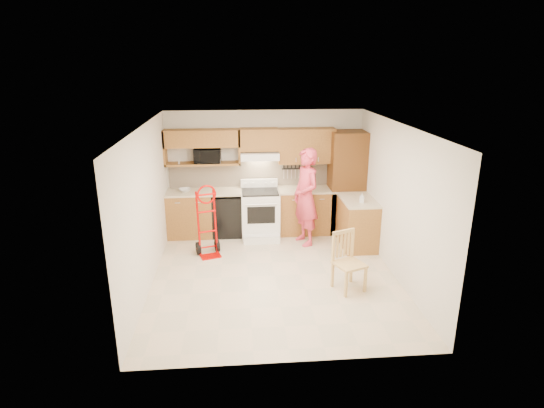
{
  "coord_description": "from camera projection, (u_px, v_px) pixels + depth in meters",
  "views": [
    {
      "loc": [
        -0.6,
        -6.67,
        3.44
      ],
      "look_at": [
        0.0,
        0.5,
        1.1
      ],
      "focal_mm": 29.27,
      "sensor_mm": 36.0,
      "label": 1
    }
  ],
  "objects": [
    {
      "name": "cab_return_right",
      "position": [
        357.0,
        223.0,
        8.51
      ],
      "size": [
        0.6,
        1.0,
        0.9
      ],
      "primitive_type": "cube",
      "color": "#A36D2B",
      "rests_on": "ground"
    },
    {
      "name": "countertop_right",
      "position": [
        306.0,
        190.0,
        9.06
      ],
      "size": [
        1.14,
        0.63,
        0.04
      ],
      "primitive_type": "cube",
      "color": "#BCB293",
      "rests_on": "lower_cab_right"
    },
    {
      "name": "wall_left",
      "position": [
        146.0,
        208.0,
        6.88
      ],
      "size": [
        0.02,
        4.5,
        2.5
      ],
      "primitive_type": "cube",
      "color": "beige",
      "rests_on": "ground"
    },
    {
      "name": "dishwasher",
      "position": [
        227.0,
        215.0,
        9.08
      ],
      "size": [
        0.6,
        0.6,
        0.85
      ],
      "primitive_type": "cube",
      "color": "black",
      "rests_on": "ground"
    },
    {
      "name": "hand_truck",
      "position": [
        208.0,
        224.0,
        8.03
      ],
      "size": [
        0.58,
        0.56,
        1.21
      ],
      "primitive_type": null,
      "rotation": [
        0.0,
        0.0,
        0.29
      ],
      "color": "#BF0500",
      "rests_on": "ground"
    },
    {
      "name": "wall_front",
      "position": [
        293.0,
        268.0,
        4.9
      ],
      "size": [
        4.0,
        0.02,
        2.5
      ],
      "primitive_type": "cube",
      "color": "beige",
      "rests_on": "ground"
    },
    {
      "name": "pantry_tall",
      "position": [
        346.0,
        182.0,
        9.08
      ],
      "size": [
        0.7,
        0.6,
        2.1
      ],
      "primitive_type": "cube",
      "color": "#4D2A12",
      "rests_on": "ground"
    },
    {
      "name": "bowl",
      "position": [
        185.0,
        190.0,
        8.85
      ],
      "size": [
        0.3,
        0.3,
        0.06
      ],
      "primitive_type": "imported",
      "rotation": [
        0.0,
        0.0,
        0.3
      ],
      "color": "white",
      "rests_on": "countertop_left"
    },
    {
      "name": "lower_cab_right",
      "position": [
        306.0,
        211.0,
        9.2
      ],
      "size": [
        1.14,
        0.6,
        0.9
      ],
      "primitive_type": "cube",
      "color": "#A36D2B",
      "rests_on": "ground"
    },
    {
      "name": "upper_cab_center",
      "position": [
        259.0,
        139.0,
        8.79
      ],
      "size": [
        0.76,
        0.33,
        0.44
      ],
      "primitive_type": "cube",
      "color": "#A36D2B",
      "rests_on": "wall_back"
    },
    {
      "name": "floor",
      "position": [
        275.0,
        276.0,
        7.43
      ],
      "size": [
        4.0,
        4.5,
        0.02
      ],
      "primitive_type": "cube",
      "color": "beige",
      "rests_on": "ground"
    },
    {
      "name": "wall_right",
      "position": [
        398.0,
        201.0,
        7.2
      ],
      "size": [
        0.02,
        4.5,
        2.5
      ],
      "primitive_type": "cube",
      "color": "beige",
      "rests_on": "ground"
    },
    {
      "name": "upper_shelf_mw",
      "position": [
        203.0,
        164.0,
        8.85
      ],
      "size": [
        1.5,
        0.33,
        0.04
      ],
      "primitive_type": "cube",
      "color": "#A36D2B",
      "rests_on": "wall_back"
    },
    {
      "name": "range",
      "position": [
        260.0,
        210.0,
        8.92
      ],
      "size": [
        0.76,
        1.0,
        1.12
      ],
      "primitive_type": null,
      "color": "white",
      "rests_on": "ground"
    },
    {
      "name": "backsplash",
      "position": [
        265.0,
        174.0,
        9.17
      ],
      "size": [
        3.92,
        0.03,
        0.55
      ],
      "primitive_type": "cube",
      "color": "beige",
      "rests_on": "wall_back"
    },
    {
      "name": "upper_cab_left",
      "position": [
        202.0,
        138.0,
        8.69
      ],
      "size": [
        1.5,
        0.33,
        0.34
      ],
      "primitive_type": "cube",
      "color": "#A36D2B",
      "rests_on": "wall_back"
    },
    {
      "name": "knife_strip",
      "position": [
        292.0,
        172.0,
        9.18
      ],
      "size": [
        0.4,
        0.05,
        0.29
      ],
      "primitive_type": null,
      "color": "black",
      "rests_on": "backsplash"
    },
    {
      "name": "wall_back",
      "position": [
        265.0,
        171.0,
        9.18
      ],
      "size": [
        4.0,
        0.02,
        2.5
      ],
      "primitive_type": "cube",
      "color": "beige",
      "rests_on": "ground"
    },
    {
      "name": "microwave",
      "position": [
        207.0,
        155.0,
        8.81
      ],
      "size": [
        0.54,
        0.37,
        0.29
      ],
      "primitive_type": "imported",
      "rotation": [
        0.0,
        0.0,
        -0.03
      ],
      "color": "black",
      "rests_on": "upper_shelf_mw"
    },
    {
      "name": "ceiling",
      "position": [
        275.0,
        125.0,
        6.65
      ],
      "size": [
        4.0,
        4.5,
        0.02
      ],
      "primitive_type": "cube",
      "color": "white",
      "rests_on": "ground"
    },
    {
      "name": "range_hood",
      "position": [
        260.0,
        155.0,
        8.83
      ],
      "size": [
        0.76,
        0.46,
        0.14
      ],
      "primitive_type": "cube",
      "color": "white",
      "rests_on": "wall_back"
    },
    {
      "name": "person",
      "position": [
        306.0,
        197.0,
        8.47
      ],
      "size": [
        0.66,
        0.8,
        1.89
      ],
      "primitive_type": "imported",
      "rotation": [
        0.0,
        0.0,
        -1.23
      ],
      "color": "#D0374C",
      "rests_on": "ground"
    },
    {
      "name": "dining_chair",
      "position": [
        350.0,
        262.0,
        6.84
      ],
      "size": [
        0.56,
        0.58,
        0.93
      ],
      "primitive_type": null,
      "rotation": [
        0.0,
        0.0,
        0.39
      ],
      "color": "#E5B36C",
      "rests_on": "ground"
    },
    {
      "name": "countertop_return",
      "position": [
        359.0,
        200.0,
        8.37
      ],
      "size": [
        0.63,
        1.0,
        0.04
      ],
      "primitive_type": "cube",
      "color": "#BCB293",
      "rests_on": "cab_return_right"
    },
    {
      "name": "soap_bottle",
      "position": [
        362.0,
        198.0,
        8.14
      ],
      "size": [
        0.11,
        0.11,
        0.18
      ],
      "primitive_type": "imported",
      "rotation": [
        0.0,
        0.0,
        -0.35
      ],
      "color": "white",
      "rests_on": "countertop_return"
    },
    {
      "name": "countertop_left",
      "position": [
        204.0,
        192.0,
        8.89
      ],
      "size": [
        1.5,
        0.63,
        0.04
      ],
      "primitive_type": "cube",
      "color": "#BCB293",
      "rests_on": "lower_cab_left"
    },
    {
      "name": "upper_cab_right",
      "position": [
        306.0,
        146.0,
        8.91
      ],
      "size": [
        1.14,
        0.33,
        0.7
      ],
      "primitive_type": "cube",
      "color": "#A36D2B",
      "rests_on": "wall_back"
    },
    {
      "name": "lower_cab_left",
      "position": [
        190.0,
        214.0,
        9.01
      ],
      "size": [
        0.9,
        0.6,
        0.9
      ],
      "primitive_type": "cube",
      "color": "#A36D2B",
      "rests_on": "ground"
    }
  ]
}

